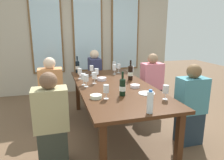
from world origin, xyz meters
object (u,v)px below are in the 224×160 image
object	(u,v)px
water_bottle	(150,102)
wine_glass_8	(132,69)
wine_bottle_0	(77,66)
wine_bottle_2	(130,72)
tasting_bowl_2	(83,76)
wine_glass_1	(114,68)
wine_glass_11	(83,77)
wine_glass_3	(119,66)
wine_glass_5	(92,68)
white_plate_0	(147,93)
wine_glass_4	(114,65)
dining_table	(114,90)
wine_glass_2	(166,89)
wine_glass_0	(86,79)
seated_person_2	(52,93)
tasting_bowl_1	(135,86)
seated_person_0	(52,123)
wine_bottle_1	(122,87)
seated_person_4	(95,77)
seated_person_1	(191,107)
tasting_bowl_3	(96,97)
wine_glass_10	(97,72)
seated_person_3	(152,85)
tasting_bowl_0	(102,79)
wine_glass_9	(94,76)
wine_glass_6	(106,89)

from	to	relation	value
water_bottle	wine_glass_8	world-z (taller)	water_bottle
wine_bottle_0	wine_bottle_2	bearing A→B (deg)	-46.97
tasting_bowl_2	wine_glass_1	world-z (taller)	wine_glass_1
wine_glass_1	wine_glass_11	bearing A→B (deg)	-138.00
wine_glass_3	wine_glass_11	xyz separation A→B (m)	(-0.76, -0.68, -0.00)
wine_glass_5	white_plate_0	bearing A→B (deg)	-68.84
wine_glass_4	wine_glass_3	bearing A→B (deg)	-85.74
dining_table	wine_glass_2	bearing A→B (deg)	-61.41
tasting_bowl_2	wine_glass_0	bearing A→B (deg)	-93.61
white_plate_0	wine_glass_2	distance (m)	0.31
wine_glass_5	seated_person_2	xyz separation A→B (m)	(-0.71, -0.17, -0.34)
wine_glass_5	wine_glass_8	size ratio (longest dim) A/B	1.00
tasting_bowl_1	wine_glass_0	world-z (taller)	wine_glass_0
wine_glass_8	seated_person_0	bearing A→B (deg)	-141.66
wine_bottle_1	wine_bottle_2	bearing A→B (deg)	62.33
water_bottle	wine_glass_2	distance (m)	0.47
wine_glass_4	seated_person_4	distance (m)	0.63
wine_glass_11	seated_person_1	bearing A→B (deg)	-28.39
wine_bottle_1	water_bottle	distance (m)	0.59
wine_bottle_2	seated_person_1	xyz separation A→B (m)	(0.56, -0.82, -0.34)
wine_bottle_1	seated_person_2	distance (m)	1.41
wine_glass_8	seated_person_1	xyz separation A→B (m)	(0.44, -1.09, -0.34)
tasting_bowl_1	water_bottle	distance (m)	0.90
tasting_bowl_3	wine_glass_11	distance (m)	0.64
wine_glass_10	wine_glass_2	bearing A→B (deg)	-64.49
wine_glass_11	seated_person_4	distance (m)	1.45
tasting_bowl_1	wine_glass_10	distance (m)	0.77
tasting_bowl_2	seated_person_0	world-z (taller)	seated_person_0
wine_bottle_2	wine_glass_1	size ratio (longest dim) A/B	1.86
wine_glass_10	seated_person_3	xyz separation A→B (m)	(1.07, 0.13, -0.33)
wine_glass_3	seated_person_3	size ratio (longest dim) A/B	0.16
seated_person_4	tasting_bowl_0	bearing A→B (deg)	-95.35
seated_person_1	wine_glass_9	bearing A→B (deg)	146.81
white_plate_0	wine_glass_4	distance (m)	1.55
wine_glass_1	wine_glass_9	bearing A→B (deg)	-131.32
tasting_bowl_0	seated_person_2	size ratio (longest dim) A/B	0.13
wine_bottle_0	seated_person_0	size ratio (longest dim) A/B	0.28
wine_glass_6	wine_glass_1	bearing A→B (deg)	69.48
tasting_bowl_0	tasting_bowl_3	distance (m)	0.87
tasting_bowl_2	wine_glass_9	xyz separation A→B (m)	(0.11, -0.47, 0.10)
wine_glass_0	wine_glass_11	distance (m)	0.11
wine_bottle_2	seated_person_4	xyz separation A→B (m)	(-0.34, 1.25, -0.34)
wine_glass_4	seated_person_0	world-z (taller)	seated_person_0
wine_bottle_2	wine_glass_5	world-z (taller)	wine_bottle_2
seated_person_1	wine_glass_10	bearing A→B (deg)	136.07
tasting_bowl_3	water_bottle	bearing A→B (deg)	-53.47
wine_glass_9	water_bottle	bearing A→B (deg)	-75.90
wine_glass_5	wine_glass_10	world-z (taller)	same
wine_bottle_1	seated_person_1	size ratio (longest dim) A/B	0.27
wine_bottle_1	seated_person_1	distance (m)	1.00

